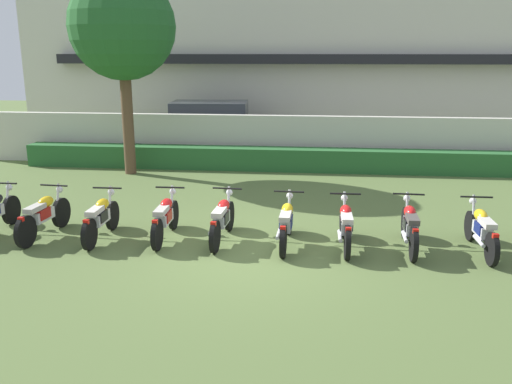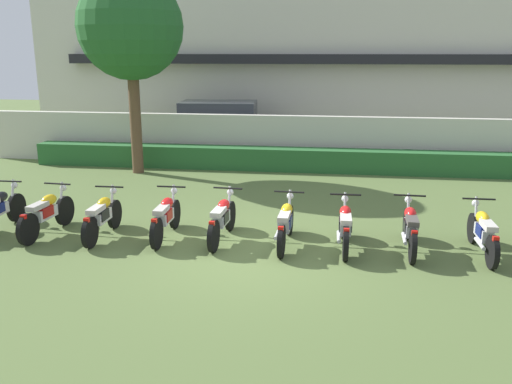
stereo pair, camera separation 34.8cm
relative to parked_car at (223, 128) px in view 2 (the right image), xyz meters
The scene contains 14 objects.
ground 10.27m from the parked_car, 75.58° to the right, with size 60.00×60.00×0.00m, color #566B38.
building 5.99m from the parked_car, 62.65° to the left, with size 21.53×6.50×6.42m.
compound_wall 3.20m from the parked_car, 37.16° to the right, with size 20.45×0.30×1.65m, color beige.
hedge_row 3.71m from the parked_car, 45.92° to the right, with size 16.36×0.70×0.70m, color #28602D.
parked_car is the anchor object (origin of this frame).
tree_near_inspector 5.31m from the parked_car, 118.48° to the right, with size 3.09×3.09×5.89m.
motorcycle_in_row_1 9.66m from the parked_car, 100.26° to the right, with size 0.60×1.93×0.98m.
motorcycle_in_row_2 9.53m from the parked_car, 93.11° to the right, with size 0.60×1.83×0.96m.
motorcycle_in_row_3 9.39m from the parked_car, 85.38° to the right, with size 0.60×1.90×0.96m.
motorcycle_in_row_4 9.54m from the parked_car, 78.47° to the right, with size 0.60×1.94×0.97m.
motorcycle_in_row_5 9.97m from the parked_car, 71.41° to the right, with size 0.60×1.93×0.96m.
motorcycle_in_row_6 10.41m from the parked_car, 65.57° to the right, with size 0.60×1.84×0.97m.
motorcycle_in_row_7 10.90m from the parked_car, 59.67° to the right, with size 0.60×1.91×0.98m.
motorcycle_in_row_8 11.63m from the parked_car, 54.19° to the right, with size 0.60×1.92×0.96m.
Camera 2 is at (1.48, -9.37, 3.65)m, focal length 37.84 mm.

